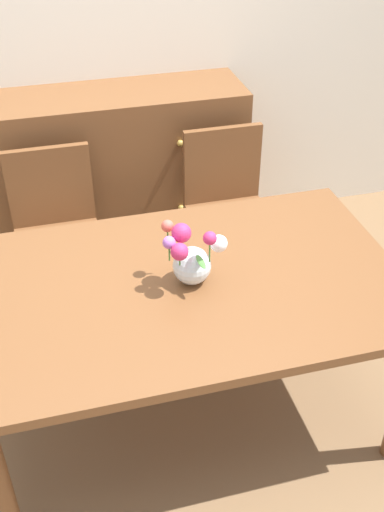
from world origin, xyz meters
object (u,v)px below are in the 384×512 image
chair_right (227,202)px  flower_vase (191,258)px  dresser (120,176)px  dining_table (186,298)px  chair_left (56,226)px

chair_right → flower_vase: flower_vase is taller
chair_right → dresser: bearing=-42.7°
dining_table → flower_vase: size_ratio=6.60×
dining_table → dresser: bearing=92.1°
chair_left → dining_table: bearing=117.3°
flower_vase → dresser: bearing=93.0°
flower_vase → chair_left: bearing=118.3°
dining_table → chair_right: size_ratio=1.89×
dining_table → chair_left: size_ratio=1.89×
chair_left → chair_right: (0.90, 0.00, 0.00)m
chair_left → chair_right: size_ratio=1.00×
dining_table → dresser: (-0.05, 1.33, -0.16)m
dining_table → chair_left: bearing=117.3°
chair_right → flower_vase: (-0.43, -0.87, 0.33)m
chair_right → flower_vase: bearing=63.8°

